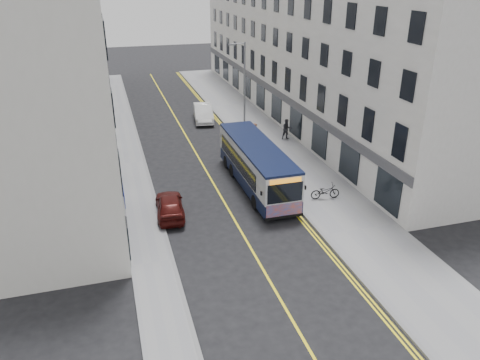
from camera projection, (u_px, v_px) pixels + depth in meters
ground at (244, 237)px, 24.79m from camera, size 140.00×140.00×0.00m
pavement_east at (276, 148)px, 36.87m from camera, size 4.50×64.00×0.12m
pavement_west at (131, 163)px, 33.98m from camera, size 2.00×64.00×0.12m
kerb_east at (249, 151)px, 36.29m from camera, size 0.18×64.00×0.13m
kerb_west at (145, 162)px, 34.24m from camera, size 0.18×64.00×0.13m
road_centre_line at (198, 157)px, 35.29m from camera, size 0.12×64.00×0.01m
road_dbl_yellow_inner at (243, 152)px, 36.20m from camera, size 0.10×64.00×0.01m
road_dbl_yellow_outer at (246, 152)px, 36.25m from camera, size 0.10×64.00×0.01m
terrace_east at (297, 45)px, 43.43m from camera, size 6.00×46.00×13.00m
terrace_west at (65, 56)px, 38.18m from camera, size 6.00×46.00×13.00m
streetlamp at (244, 90)px, 36.30m from camera, size 1.32×0.18×8.00m
city_bus at (256, 164)px, 29.86m from camera, size 2.34×9.98×2.90m
bicycle at (325, 191)px, 28.46m from camera, size 1.86×0.83×0.95m
pedestrian_near at (255, 135)px, 36.80m from camera, size 0.71×0.50×1.86m
pedestrian_far at (287, 129)px, 38.32m from camera, size 0.84×0.66×1.70m
car_white at (203, 113)px, 43.44m from camera, size 2.26×4.88×1.55m
car_maroon at (170, 205)px, 26.67m from camera, size 1.85×3.96×1.31m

